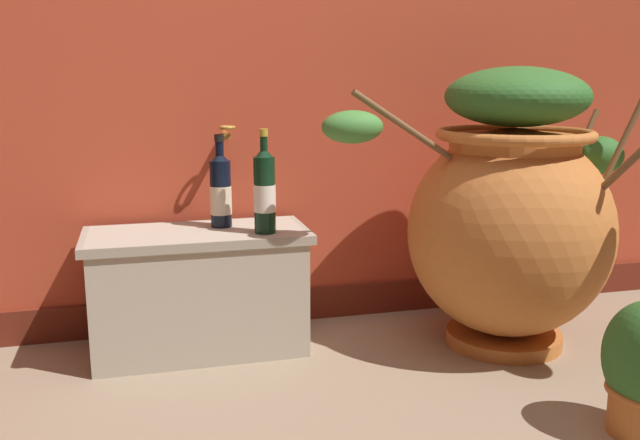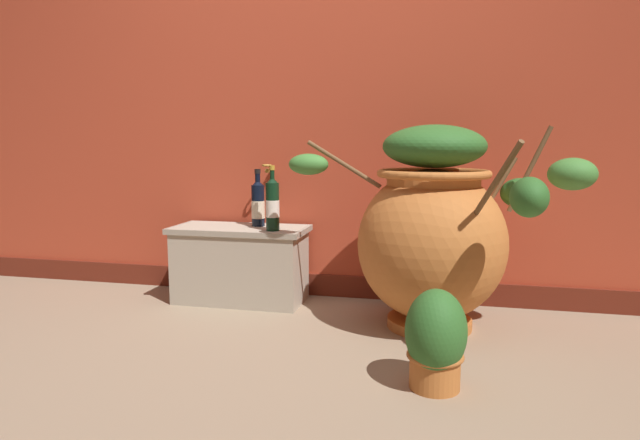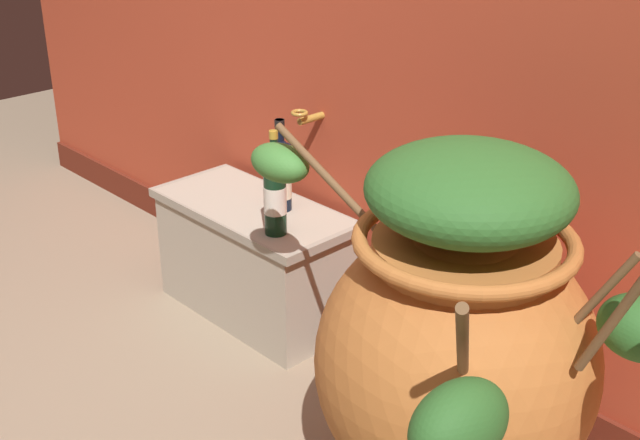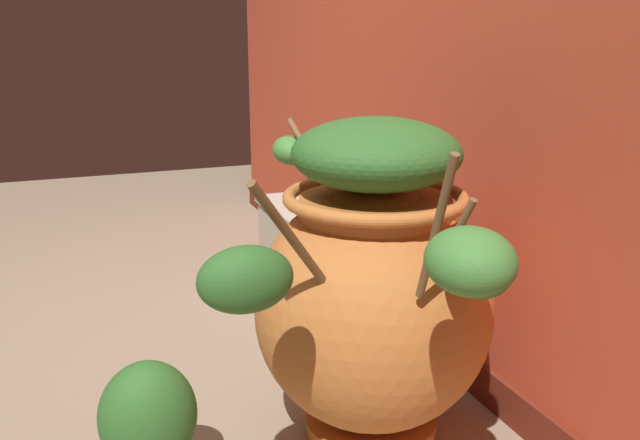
% 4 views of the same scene
% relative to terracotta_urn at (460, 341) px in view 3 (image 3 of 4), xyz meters
% --- Properties ---
extents(terracotta_urn, '(1.34, 0.91, 0.95)m').
position_rel_terracotta_urn_xyz_m(terracotta_urn, '(0.00, 0.00, 0.00)').
color(terracotta_urn, '#C17033').
rests_on(terracotta_urn, ground_plane).
extents(stone_ledge, '(0.73, 0.34, 0.41)m').
position_rel_terracotta_urn_xyz_m(stone_ledge, '(-1.04, 0.22, -0.24)').
color(stone_ledge, '#B2A893').
rests_on(stone_ledge, ground_plane).
extents(wine_bottle_left, '(0.07, 0.07, 0.31)m').
position_rel_terracotta_urn_xyz_m(wine_bottle_left, '(-0.95, 0.27, 0.08)').
color(wine_bottle_left, black).
rests_on(wine_bottle_left, stone_ledge).
extents(wine_bottle_middle, '(0.07, 0.07, 0.34)m').
position_rel_terracotta_urn_xyz_m(wine_bottle_middle, '(-0.82, 0.14, 0.09)').
color(wine_bottle_middle, black).
rests_on(wine_bottle_middle, stone_ledge).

